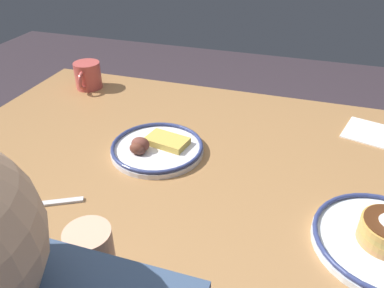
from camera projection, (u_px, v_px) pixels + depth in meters
name	position (u px, v px, depth m)	size (l,w,h in m)	color
dining_table	(185.00, 172.00, 1.07)	(1.32, 0.83, 0.74)	#9E7042
plate_near_main	(156.00, 147.00, 1.01)	(0.25, 0.25, 0.05)	white
coffee_mug	(88.00, 75.00, 1.35)	(0.09, 0.12, 0.09)	#BF4C47
paper_napkin	(372.00, 133.00, 1.10)	(0.15, 0.14, 0.00)	white
fork_near	(36.00, 205.00, 0.83)	(0.18, 0.11, 0.01)	silver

